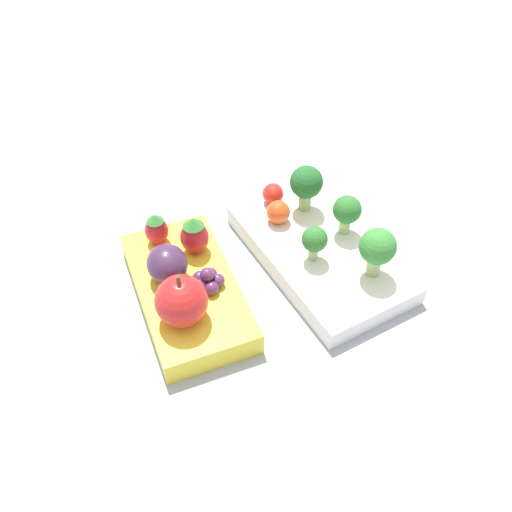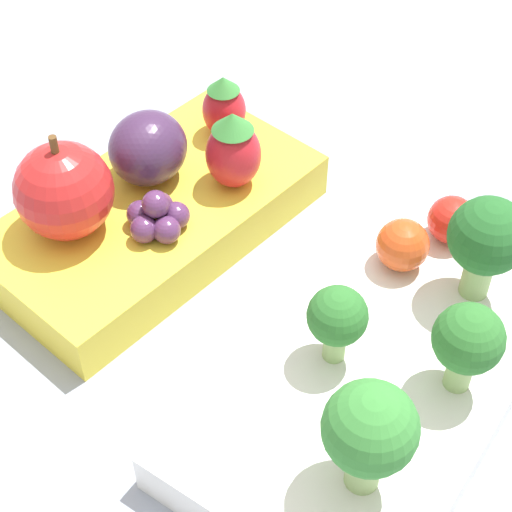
{
  "view_description": "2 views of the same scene",
  "coord_description": "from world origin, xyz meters",
  "px_view_note": "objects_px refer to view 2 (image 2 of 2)",
  "views": [
    {
      "loc": [
        0.39,
        -0.17,
        0.48
      ],
      "look_at": [
        0.01,
        0.01,
        0.04
      ],
      "focal_mm": 40.0,
      "sensor_mm": 36.0,
      "label": 1
    },
    {
      "loc": [
        0.24,
        0.19,
        0.35
      ],
      "look_at": [
        0.01,
        0.01,
        0.04
      ],
      "focal_mm": 60.0,
      "sensor_mm": 36.0,
      "label": 2
    }
  ],
  "objects_px": {
    "grape_cluster": "(157,216)",
    "broccoli_floret_1": "(487,239)",
    "broccoli_floret_2": "(463,347)",
    "bento_box_savoury": "(378,370)",
    "cherry_tomato_1": "(403,245)",
    "bento_box_fruit": "(151,219)",
    "apple": "(64,191)",
    "strawberry_0": "(224,107)",
    "cherry_tomato_0": "(452,220)",
    "broccoli_floret_3": "(337,318)",
    "broccoli_floret_0": "(370,431)",
    "plum": "(148,148)",
    "strawberry_1": "(233,150)"
  },
  "relations": [
    {
      "from": "apple",
      "to": "strawberry_0",
      "type": "bearing_deg",
      "value": 174.27
    },
    {
      "from": "plum",
      "to": "apple",
      "type": "bearing_deg",
      "value": -4.55
    },
    {
      "from": "broccoli_floret_3",
      "to": "cherry_tomato_1",
      "type": "bearing_deg",
      "value": -173.82
    },
    {
      "from": "grape_cluster",
      "to": "broccoli_floret_1",
      "type": "bearing_deg",
      "value": 114.77
    },
    {
      "from": "bento_box_savoury",
      "to": "strawberry_0",
      "type": "height_order",
      "value": "strawberry_0"
    },
    {
      "from": "bento_box_savoury",
      "to": "strawberry_1",
      "type": "height_order",
      "value": "strawberry_1"
    },
    {
      "from": "broccoli_floret_2",
      "to": "cherry_tomato_0",
      "type": "distance_m",
      "value": 0.1
    },
    {
      "from": "bento_box_savoury",
      "to": "cherry_tomato_1",
      "type": "height_order",
      "value": "cherry_tomato_1"
    },
    {
      "from": "broccoli_floret_0",
      "to": "apple",
      "type": "distance_m",
      "value": 0.21
    },
    {
      "from": "broccoli_floret_1",
      "to": "grape_cluster",
      "type": "bearing_deg",
      "value": -65.23
    },
    {
      "from": "bento_box_fruit",
      "to": "strawberry_0",
      "type": "height_order",
      "value": "strawberry_0"
    },
    {
      "from": "cherry_tomato_1",
      "to": "bento_box_fruit",
      "type": "bearing_deg",
      "value": -69.06
    },
    {
      "from": "broccoli_floret_3",
      "to": "cherry_tomato_1",
      "type": "xyz_separation_m",
      "value": [
        -0.07,
        -0.01,
        -0.01
      ]
    },
    {
      "from": "cherry_tomato_0",
      "to": "grape_cluster",
      "type": "xyz_separation_m",
      "value": [
        0.1,
        -0.12,
        0.0
      ]
    },
    {
      "from": "strawberry_0",
      "to": "broccoli_floret_3",
      "type": "bearing_deg",
      "value": 57.58
    },
    {
      "from": "plum",
      "to": "broccoli_floret_1",
      "type": "bearing_deg",
      "value": 102.64
    },
    {
      "from": "broccoli_floret_3",
      "to": "broccoli_floret_1",
      "type": "bearing_deg",
      "value": 157.8
    },
    {
      "from": "cherry_tomato_1",
      "to": "grape_cluster",
      "type": "xyz_separation_m",
      "value": [
        0.06,
        -0.11,
        -0.0
      ]
    },
    {
      "from": "cherry_tomato_1",
      "to": "strawberry_0",
      "type": "height_order",
      "value": "strawberry_0"
    },
    {
      "from": "broccoli_floret_1",
      "to": "strawberry_1",
      "type": "bearing_deg",
      "value": -83.94
    },
    {
      "from": "strawberry_1",
      "to": "broccoli_floret_2",
      "type": "bearing_deg",
      "value": 75.21
    },
    {
      "from": "apple",
      "to": "strawberry_0",
      "type": "relative_size",
      "value": 1.54
    },
    {
      "from": "bento_box_savoury",
      "to": "strawberry_0",
      "type": "bearing_deg",
      "value": -115.63
    },
    {
      "from": "bento_box_fruit",
      "to": "grape_cluster",
      "type": "bearing_deg",
      "value": 56.84
    },
    {
      "from": "bento_box_savoury",
      "to": "broccoli_floret_2",
      "type": "bearing_deg",
      "value": 96.15
    },
    {
      "from": "strawberry_1",
      "to": "plum",
      "type": "xyz_separation_m",
      "value": [
        0.03,
        -0.04,
        -0.0
      ]
    },
    {
      "from": "broccoli_floret_1",
      "to": "cherry_tomato_1",
      "type": "relative_size",
      "value": 2.13
    },
    {
      "from": "broccoli_floret_3",
      "to": "strawberry_0",
      "type": "relative_size",
      "value": 1.09
    },
    {
      "from": "bento_box_fruit",
      "to": "apple",
      "type": "relative_size",
      "value": 3.18
    },
    {
      "from": "bento_box_savoury",
      "to": "cherry_tomato_0",
      "type": "distance_m",
      "value": 0.09
    },
    {
      "from": "broccoli_floret_0",
      "to": "bento_box_savoury",
      "type": "bearing_deg",
      "value": -154.07
    },
    {
      "from": "broccoli_floret_3",
      "to": "apple",
      "type": "xyz_separation_m",
      "value": [
        0.02,
        -0.16,
        0.0
      ]
    },
    {
      "from": "apple",
      "to": "strawberry_0",
      "type": "distance_m",
      "value": 0.11
    },
    {
      "from": "bento_box_savoury",
      "to": "apple",
      "type": "xyz_separation_m",
      "value": [
        0.04,
        -0.18,
        0.04
      ]
    },
    {
      "from": "broccoli_floret_2",
      "to": "cherry_tomato_1",
      "type": "bearing_deg",
      "value": -130.64
    },
    {
      "from": "strawberry_1",
      "to": "plum",
      "type": "relative_size",
      "value": 1.04
    },
    {
      "from": "broccoli_floret_1",
      "to": "broccoli_floret_3",
      "type": "xyz_separation_m",
      "value": [
        0.08,
        -0.03,
        -0.01
      ]
    },
    {
      "from": "broccoli_floret_1",
      "to": "broccoli_floret_0",
      "type": "bearing_deg",
      "value": 7.11
    },
    {
      "from": "broccoli_floret_0",
      "to": "broccoli_floret_1",
      "type": "xyz_separation_m",
      "value": [
        -0.12,
        -0.02,
        -0.0
      ]
    },
    {
      "from": "apple",
      "to": "broccoli_floret_0",
      "type": "bearing_deg",
      "value": 82.95
    },
    {
      "from": "broccoli_floret_2",
      "to": "grape_cluster",
      "type": "bearing_deg",
      "value": -86.47
    },
    {
      "from": "bento_box_savoury",
      "to": "cherry_tomato_1",
      "type": "relative_size",
      "value": 8.29
    },
    {
      "from": "bento_box_savoury",
      "to": "apple",
      "type": "relative_size",
      "value": 3.74
    },
    {
      "from": "broccoli_floret_2",
      "to": "bento_box_savoury",
      "type": "bearing_deg",
      "value": -83.85
    },
    {
      "from": "grape_cluster",
      "to": "plum",
      "type": "bearing_deg",
      "value": -131.05
    },
    {
      "from": "broccoli_floret_2",
      "to": "cherry_tomato_0",
      "type": "height_order",
      "value": "broccoli_floret_2"
    },
    {
      "from": "broccoli_floret_1",
      "to": "grape_cluster",
      "type": "distance_m",
      "value": 0.17
    },
    {
      "from": "grape_cluster",
      "to": "broccoli_floret_0",
      "type": "bearing_deg",
      "value": 72.24
    },
    {
      "from": "broccoli_floret_0",
      "to": "broccoli_floret_1",
      "type": "relative_size",
      "value": 1.01
    },
    {
      "from": "strawberry_1",
      "to": "cherry_tomato_0",
      "type": "bearing_deg",
      "value": 109.74
    }
  ]
}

